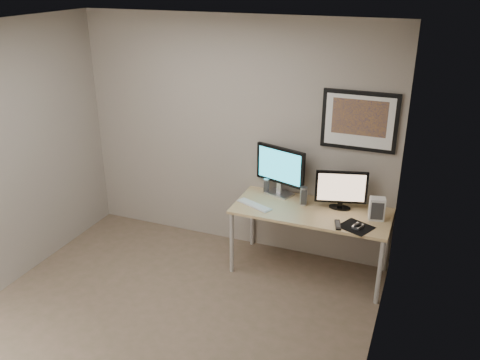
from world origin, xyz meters
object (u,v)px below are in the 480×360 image
at_px(monitor_large, 280,169).
at_px(monitor_tv, 341,189).
at_px(desk, 311,216).
at_px(speaker_left, 266,186).
at_px(fan_unit, 377,209).
at_px(framed_art, 359,121).
at_px(speaker_right, 304,196).
at_px(keyboard, 254,205).

xyz_separation_m(monitor_large, monitor_tv, (0.68, -0.10, -0.08)).
relative_size(desk, monitor_tv, 3.11).
height_order(speaker_left, fan_unit, fan_unit).
distance_m(framed_art, speaker_right, 0.95).
bearing_deg(speaker_right, framed_art, 9.89).
xyz_separation_m(desk, fan_unit, (0.64, 0.03, 0.18)).
bearing_deg(monitor_tv, framed_art, 49.57).
height_order(desk, framed_art, framed_art).
bearing_deg(speaker_right, keyboard, -172.24).
xyz_separation_m(monitor_tv, fan_unit, (0.38, -0.11, -0.11)).
bearing_deg(monitor_large, speaker_right, -8.14).
bearing_deg(speaker_left, keyboard, -99.41).
bearing_deg(speaker_right, desk, -57.08).
bearing_deg(fan_unit, keyboard, 174.99).
height_order(framed_art, keyboard, framed_art).
height_order(speaker_left, keyboard, speaker_left).
relative_size(monitor_large, speaker_left, 3.63).
bearing_deg(monitor_large, fan_unit, 6.20).
bearing_deg(fan_unit, framed_art, 121.97).
height_order(keyboard, fan_unit, fan_unit).
bearing_deg(speaker_left, desk, -31.28).
bearing_deg(keyboard, monitor_tv, 40.76).
bearing_deg(desk, monitor_large, 150.10).
relative_size(speaker_right, keyboard, 0.47).
distance_m(framed_art, speaker_left, 1.23).
relative_size(framed_art, monitor_large, 1.29).
xyz_separation_m(framed_art, fan_unit, (0.29, -0.30, -0.78)).
relative_size(monitor_large, monitor_tv, 1.13).
xyz_separation_m(monitor_tv, keyboard, (-0.84, -0.26, -0.21)).
bearing_deg(framed_art, keyboard, -154.12).
relative_size(desk, monitor_large, 2.76).
bearing_deg(speaker_left, fan_unit, -18.08).
xyz_separation_m(framed_art, speaker_left, (-0.93, -0.09, -0.81)).
bearing_deg(monitor_large, desk, -12.55).
bearing_deg(speaker_right, fan_unit, -21.79).
bearing_deg(speaker_right, speaker_left, 144.99).
xyz_separation_m(monitor_large, speaker_left, (-0.15, 0.00, -0.22)).
distance_m(monitor_tv, fan_unit, 0.41).
relative_size(speaker_left, speaker_right, 0.82).
bearing_deg(speaker_right, monitor_tv, -10.16).
xyz_separation_m(desk, keyboard, (-0.58, -0.12, 0.07)).
height_order(monitor_tv, speaker_right, monitor_tv).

